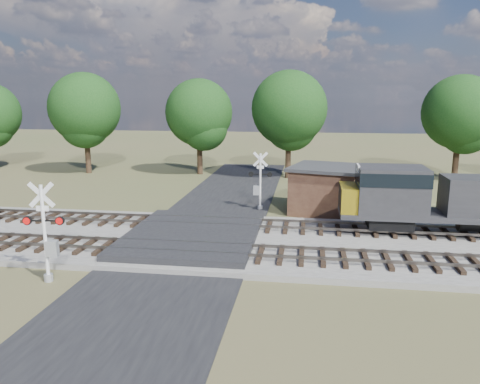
# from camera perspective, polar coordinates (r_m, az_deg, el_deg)

# --- Properties ---
(ground) EXTENTS (160.00, 160.00, 0.00)m
(ground) POSITION_cam_1_polar(r_m,az_deg,el_deg) (25.65, -6.02, -6.43)
(ground) COLOR #46512B
(ground) RESTS_ON ground
(ballast_bed) EXTENTS (140.00, 10.00, 0.30)m
(ballast_bed) POSITION_cam_1_polar(r_m,az_deg,el_deg) (25.61, 16.65, -6.55)
(ballast_bed) COLOR gray
(ballast_bed) RESTS_ON ground
(road) EXTENTS (7.00, 60.00, 0.08)m
(road) POSITION_cam_1_polar(r_m,az_deg,el_deg) (25.64, -6.03, -6.35)
(road) COLOR black
(road) RESTS_ON ground
(crossing_panel) EXTENTS (7.00, 9.00, 0.62)m
(crossing_panel) POSITION_cam_1_polar(r_m,az_deg,el_deg) (26.02, -5.77, -5.43)
(crossing_panel) COLOR #262628
(crossing_panel) RESTS_ON ground
(track_near) EXTENTS (140.00, 2.60, 0.33)m
(track_near) POSITION_cam_1_polar(r_m,az_deg,el_deg) (23.07, 0.31, -7.37)
(track_near) COLOR black
(track_near) RESTS_ON ballast_bed
(track_far) EXTENTS (140.00, 2.60, 0.33)m
(track_far) POSITION_cam_1_polar(r_m,az_deg,el_deg) (27.81, 1.76, -4.04)
(track_far) COLOR black
(track_far) RESTS_ON ballast_bed
(crossing_signal_near) EXTENTS (1.78, 0.42, 4.42)m
(crossing_signal_near) POSITION_cam_1_polar(r_m,az_deg,el_deg) (21.77, -22.42, -5.53)
(crossing_signal_near) COLOR silver
(crossing_signal_near) RESTS_ON ground
(crossing_signal_far) EXTENTS (1.67, 0.36, 4.14)m
(crossing_signal_far) POSITION_cam_1_polar(r_m,az_deg,el_deg) (32.80, 2.33, 0.74)
(crossing_signal_far) COLOR silver
(crossing_signal_far) RESTS_ON ground
(equipment_shed) EXTENTS (5.85, 5.85, 3.24)m
(equipment_shed) POSITION_cam_1_polar(r_m,az_deg,el_deg) (32.63, 10.60, 0.35)
(equipment_shed) COLOR #40261B
(equipment_shed) RESTS_ON ground
(treeline) EXTENTS (75.15, 9.78, 10.35)m
(treeline) POSITION_cam_1_polar(r_m,az_deg,el_deg) (45.70, 5.66, 9.53)
(treeline) COLOR black
(treeline) RESTS_ON ground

